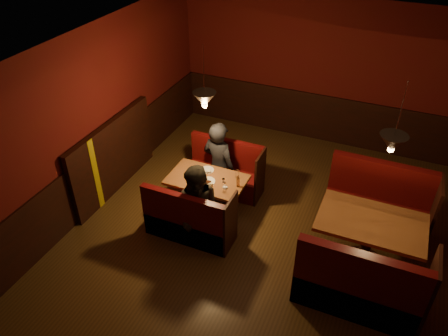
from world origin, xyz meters
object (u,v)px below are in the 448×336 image
at_px(main_table, 208,186).
at_px(second_bench_near, 358,290).
at_px(second_table, 369,232).
at_px(second_bench_far, 376,209).
at_px(diner_a, 219,150).
at_px(main_bench_near, 189,223).
at_px(main_bench_far, 226,174).
at_px(diner_b, 199,196).

xyz_separation_m(main_table, second_bench_near, (2.58, -1.03, -0.15)).
xyz_separation_m(second_table, second_bench_far, (0.03, 0.86, -0.24)).
bearing_deg(diner_a, second_bench_near, 161.45).
distance_m(second_bench_far, second_bench_near, 1.72).
height_order(main_bench_near, second_table, main_bench_near).
xyz_separation_m(main_bench_far, main_bench_near, (0.00, -1.40, 0.00)).
bearing_deg(diner_b, diner_a, 87.91).
xyz_separation_m(main_bench_far, diner_a, (-0.06, -0.14, 0.57)).
distance_m(main_table, second_table, 2.55).
distance_m(main_bench_near, diner_b, 0.55).
relative_size(main_bench_near, second_bench_near, 0.86).
bearing_deg(main_bench_near, main_bench_far, 90.00).
bearing_deg(second_bench_near, diner_b, 170.62).
distance_m(main_bench_far, second_bench_near, 3.09).
bearing_deg(second_bench_far, diner_b, -151.48).
xyz_separation_m(second_bench_far, diner_a, (-2.63, -0.13, 0.50)).
height_order(second_bench_far, second_bench_near, same).
bearing_deg(diner_b, second_bench_near, -21.44).
bearing_deg(second_table, second_bench_near, -87.80).
relative_size(main_bench_far, second_table, 0.95).
relative_size(diner_a, diner_b, 1.05).
relative_size(second_table, diner_b, 0.87).
bearing_deg(main_bench_near, diner_a, 92.88).
height_order(main_table, diner_a, diner_a).
distance_m(main_bench_near, second_bench_near, 2.59).
xyz_separation_m(diner_a, diner_b, (0.21, -1.18, -0.04)).
bearing_deg(second_table, main_table, 176.23).
bearing_deg(second_table, diner_a, 164.40).
distance_m(diner_a, diner_b, 1.20).
xyz_separation_m(main_bench_far, second_bench_far, (2.57, -0.01, 0.07)).
xyz_separation_m(second_table, second_bench_near, (0.03, -0.86, -0.24)).
distance_m(second_table, diner_b, 2.44).
bearing_deg(diner_a, second_bench_far, -164.60).
relative_size(second_table, second_bench_near, 0.90).
height_order(main_bench_far, second_table, main_bench_far).
height_order(main_table, second_table, main_table).
bearing_deg(main_bench_near, second_bench_far, 28.49).
bearing_deg(main_table, diner_b, -75.81).
xyz_separation_m(second_bench_near, diner_a, (-2.63, 1.58, 0.50)).
bearing_deg(second_bench_far, second_bench_near, -90.00).
bearing_deg(main_bench_near, main_table, 91.12).
bearing_deg(second_bench_far, main_bench_near, -151.51).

